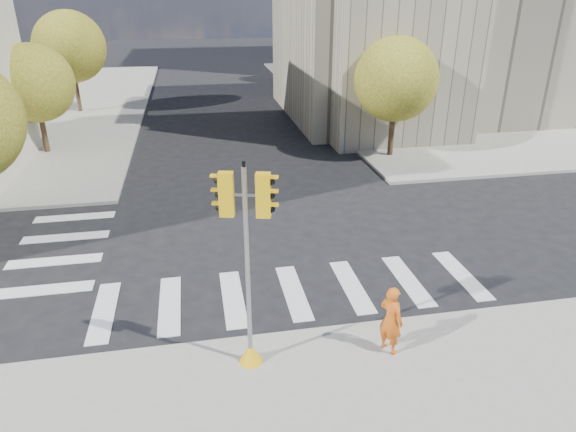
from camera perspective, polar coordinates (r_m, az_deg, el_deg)
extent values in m
plane|color=black|center=(17.10, -0.36, -4.89)|extent=(160.00, 160.00, 0.00)
cube|color=gray|center=(47.31, 18.61, 12.93)|extent=(28.00, 40.00, 0.15)
cube|color=gray|center=(39.91, 20.22, 20.94)|extent=(26.00, 14.00, 14.00)
cube|color=gray|center=(31.94, 11.54, 21.38)|extent=(8.00, 8.00, 14.00)
cylinder|color=#382616|center=(30.62, -25.45, 8.20)|extent=(0.28, 0.28, 2.17)
sphere|color=#3B5D1A|center=(30.10, -26.37, 13.09)|extent=(4.00, 4.00, 4.00)
cylinder|color=#382616|center=(40.11, -22.32, 12.38)|extent=(0.28, 0.28, 2.62)
sphere|color=#3B5D1A|center=(39.67, -23.08, 16.92)|extent=(4.80, 4.80, 4.80)
cylinder|color=#382616|center=(27.65, 11.41, 8.78)|extent=(0.28, 0.28, 2.38)
sphere|color=#3B5D1A|center=(27.05, 11.92, 14.64)|extent=(4.20, 4.20, 4.20)
cylinder|color=#382616|center=(38.74, 4.84, 13.60)|extent=(0.28, 0.28, 2.52)
sphere|color=#3B5D1A|center=(38.29, 5.01, 18.17)|extent=(4.60, 4.60, 4.60)
cylinder|color=#382616|center=(50.27, 1.13, 15.96)|extent=(0.28, 0.28, 2.27)
sphere|color=#3B5D1A|center=(49.95, 1.15, 19.07)|extent=(4.00, 4.00, 4.00)
cylinder|color=black|center=(30.91, 10.00, 16.10)|extent=(0.12, 0.12, 8.00)
cylinder|color=black|center=(44.22, 3.50, 18.73)|extent=(0.12, 0.12, 8.00)
cone|color=#E8AA0C|center=(12.56, -4.17, -14.91)|extent=(0.56, 0.56, 0.50)
cylinder|color=gray|center=(11.31, -4.50, -6.29)|extent=(0.11, 0.11, 4.86)
cylinder|color=black|center=(10.28, -4.95, 5.72)|extent=(0.07, 0.07, 0.12)
cylinder|color=gray|center=(10.50, -4.82, 2.36)|extent=(0.89, 0.28, 0.06)
cube|color=#E8AA0C|center=(10.57, -6.86, 2.40)|extent=(0.35, 0.29, 0.95)
cube|color=#E8AA0C|center=(10.46, -2.76, 2.31)|extent=(0.35, 0.29, 0.95)
imported|color=#D15A13|center=(12.71, 11.37, -11.22)|extent=(0.70, 0.78, 1.78)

